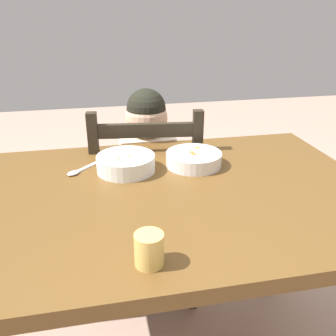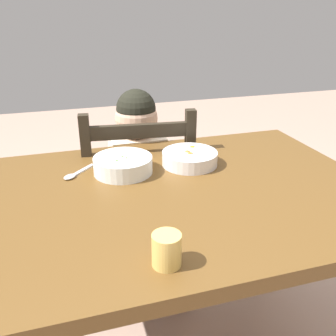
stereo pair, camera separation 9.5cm
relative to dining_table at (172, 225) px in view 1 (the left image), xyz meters
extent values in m
cube|color=brown|center=(0.00, 0.00, 0.10)|extent=(1.21, 0.83, 0.04)
cylinder|color=brown|center=(-0.53, 0.34, -0.28)|extent=(0.07, 0.07, 0.72)
cylinder|color=brown|center=(0.53, 0.34, -0.28)|extent=(0.07, 0.07, 0.72)
cube|color=#2C251A|center=(0.00, 0.52, -0.21)|extent=(0.47, 0.47, 0.02)
cube|color=#2C251A|center=(0.21, 0.68, -0.43)|extent=(0.04, 0.04, 0.42)
cube|color=#2C251A|center=(-0.17, 0.73, -0.43)|extent=(0.04, 0.04, 0.42)
cube|color=#2C251A|center=(0.16, 0.31, -0.43)|extent=(0.04, 0.04, 0.42)
cube|color=#2C251A|center=(-0.21, 0.35, -0.43)|extent=(0.04, 0.04, 0.42)
cube|color=#2C251A|center=(0.16, 0.31, 0.04)|extent=(0.04, 0.04, 0.47)
cube|color=#2C251A|center=(-0.21, 0.35, 0.04)|extent=(0.04, 0.04, 0.47)
cube|color=#2C251A|center=(-0.03, 0.33, 0.20)|extent=(0.36, 0.07, 0.05)
cube|color=#2C251A|center=(-0.03, 0.33, 0.06)|extent=(0.36, 0.07, 0.05)
cube|color=beige|center=(0.00, 0.49, -0.04)|extent=(0.22, 0.14, 0.32)
sphere|color=#DAAB8C|center=(0.00, 0.49, 0.20)|extent=(0.17, 0.17, 0.17)
sphere|color=black|center=(0.00, 0.49, 0.24)|extent=(0.16, 0.16, 0.16)
cylinder|color=#3F4C72|center=(-0.06, 0.37, -0.42)|extent=(0.07, 0.07, 0.44)
cylinder|color=#3F4C72|center=(0.05, 0.37, -0.42)|extent=(0.07, 0.07, 0.44)
cylinder|color=beige|center=(-0.13, 0.39, 0.04)|extent=(0.06, 0.24, 0.13)
cylinder|color=beige|center=(0.13, 0.39, 0.04)|extent=(0.06, 0.24, 0.13)
cylinder|color=white|center=(-0.12, 0.17, 0.14)|extent=(0.19, 0.19, 0.05)
cylinder|color=white|center=(-0.12, 0.17, 0.12)|extent=(0.08, 0.08, 0.01)
cylinder|color=#4D9B35|center=(-0.12, 0.17, 0.15)|extent=(0.15, 0.15, 0.03)
sphere|color=#579B34|center=(-0.11, 0.16, 0.17)|extent=(0.01, 0.01, 0.01)
sphere|color=#4F9734|center=(-0.14, 0.15, 0.17)|extent=(0.01, 0.01, 0.01)
sphere|color=#54963C|center=(-0.12, 0.17, 0.17)|extent=(0.01, 0.01, 0.01)
cylinder|color=white|center=(0.11, 0.17, 0.14)|extent=(0.19, 0.19, 0.05)
cylinder|color=white|center=(0.11, 0.17, 0.12)|extent=(0.08, 0.08, 0.01)
cylinder|color=orange|center=(0.11, 0.17, 0.15)|extent=(0.15, 0.15, 0.02)
cube|color=orange|center=(0.11, 0.15, 0.16)|extent=(0.02, 0.02, 0.01)
cube|color=orange|center=(0.13, 0.21, 0.16)|extent=(0.02, 0.02, 0.01)
cube|color=orange|center=(0.10, 0.17, 0.16)|extent=(0.02, 0.02, 0.01)
cube|color=silver|center=(-0.24, 0.22, 0.12)|extent=(0.08, 0.08, 0.00)
ellipsoid|color=silver|center=(-0.28, 0.17, 0.12)|extent=(0.05, 0.05, 0.01)
cylinder|color=#E7BF60|center=(-0.12, -0.32, 0.15)|extent=(0.06, 0.06, 0.07)
camera|label=1|loc=(-0.21, -0.95, 0.62)|focal=40.05mm
camera|label=2|loc=(-0.30, -0.93, 0.62)|focal=40.05mm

